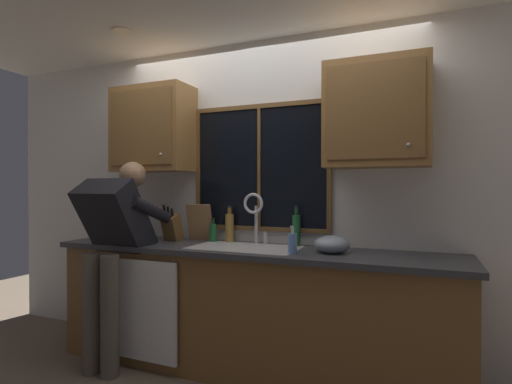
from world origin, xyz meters
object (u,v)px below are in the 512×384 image
object	(u,v)px
bottle_green_glass	(296,229)
bottle_amber_small	(213,232)
bottle_tall_clear	(230,227)
soap_dispenser	(293,243)
mixing_bowl	(332,245)
person_standing	(114,240)
cutting_board	(200,222)
knife_block	(172,228)

from	to	relation	value
bottle_green_glass	bottle_amber_small	bearing A→B (deg)	-176.88
bottle_tall_clear	soap_dispenser	bearing A→B (deg)	-28.86
mixing_bowl	person_standing	bearing A→B (deg)	-167.88
soap_dispenser	bottle_tall_clear	distance (m)	0.74
person_standing	bottle_green_glass	size ratio (longest dim) A/B	5.16
soap_dispenser	bottle_green_glass	xyz separation A→B (m)	(-0.08, 0.35, 0.05)
bottle_tall_clear	cutting_board	bearing A→B (deg)	-178.38
soap_dispenser	bottle_green_glass	bearing A→B (deg)	102.76
knife_block	bottle_tall_clear	xyz separation A→B (m)	(0.48, 0.11, 0.01)
knife_block	bottle_tall_clear	world-z (taller)	knife_block
knife_block	mixing_bowl	world-z (taller)	knife_block
bottle_amber_small	bottle_green_glass	bearing A→B (deg)	3.12
person_standing	bottle_green_glass	world-z (taller)	person_standing
knife_block	bottle_green_glass	xyz separation A→B (m)	(1.05, 0.11, 0.02)
person_standing	bottle_green_glass	distance (m)	1.39
knife_block	mixing_bowl	xyz separation A→B (m)	(1.36, -0.09, -0.05)
person_standing	soap_dispenser	bearing A→B (deg)	7.94
knife_block	mixing_bowl	bearing A→B (deg)	-3.80
person_standing	mixing_bowl	bearing A→B (deg)	12.12
knife_block	soap_dispenser	world-z (taller)	knife_block
person_standing	cutting_board	distance (m)	0.70
mixing_bowl	soap_dispenser	distance (m)	0.28
person_standing	bottle_tall_clear	distance (m)	0.89
cutting_board	bottle_green_glass	bearing A→B (deg)	0.29
soap_dispenser	bottle_amber_small	size ratio (longest dim) A/B	0.99
bottle_tall_clear	bottle_amber_small	world-z (taller)	bottle_tall_clear
person_standing	knife_block	distance (m)	0.49
person_standing	bottle_amber_small	xyz separation A→B (m)	(0.57, 0.50, 0.03)
bottle_amber_small	soap_dispenser	bearing A→B (deg)	-22.08
cutting_board	bottle_amber_small	distance (m)	0.17
cutting_board	person_standing	bearing A→B (deg)	-128.49
cutting_board	mixing_bowl	bearing A→B (deg)	-9.67
knife_block	soap_dispenser	size ratio (longest dim) A/B	1.69
knife_block	cutting_board	distance (m)	0.23
bottle_green_glass	bottle_tall_clear	distance (m)	0.57
cutting_board	bottle_green_glass	world-z (taller)	same
person_standing	mixing_bowl	world-z (taller)	person_standing
soap_dispenser	bottle_tall_clear	size ratio (longest dim) A/B	0.65
bottle_amber_small	bottle_tall_clear	bearing A→B (deg)	17.70
knife_block	bottle_green_glass	distance (m)	1.05
knife_block	bottle_tall_clear	distance (m)	0.49
bottle_tall_clear	mixing_bowl	bearing A→B (deg)	-13.10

